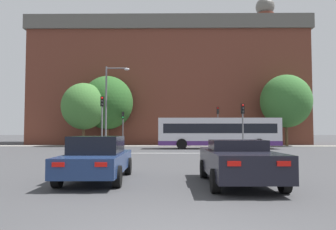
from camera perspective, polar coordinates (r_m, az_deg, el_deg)
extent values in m
cube|color=silver|center=(25.23, 0.44, -6.65)|extent=(8.71, 0.30, 0.01)
cube|color=gray|center=(38.67, 0.51, -5.40)|extent=(69.68, 2.50, 0.01)
cube|color=brown|center=(49.63, 0.09, 3.85)|extent=(37.06, 14.81, 15.11)
cube|color=#5B5954|center=(51.35, 0.09, 13.31)|extent=(37.80, 15.40, 1.90)
cube|color=brown|center=(52.25, -17.48, 15.23)|extent=(0.90, 0.90, 1.70)
cube|color=brown|center=(52.67, -8.73, 14.97)|extent=(0.90, 0.90, 1.70)
cube|color=brown|center=(53.97, -0.51, 14.49)|extent=(0.90, 0.90, 1.70)
cube|color=brown|center=(55.63, 8.20, 13.98)|extent=(0.90, 0.90, 1.70)
cube|color=brown|center=(52.64, 17.53, 15.09)|extent=(0.90, 0.90, 1.70)
cylinder|color=#5B2D22|center=(53.98, 16.58, 15.19)|extent=(2.54, 2.54, 2.74)
sphere|color=#5B5954|center=(54.79, 16.54, 17.60)|extent=(2.82, 2.82, 2.82)
cube|color=navy|center=(11.22, -12.17, -8.00)|extent=(1.92, 4.73, 0.58)
cube|color=black|center=(11.14, -12.19, -5.09)|extent=(1.60, 2.15, 0.57)
cylinder|color=black|center=(12.85, -14.71, -8.62)|extent=(0.24, 0.65, 0.64)
cylinder|color=black|center=(12.55, -6.98, -8.83)|extent=(0.24, 0.65, 0.64)
cylinder|color=black|center=(10.07, -18.72, -10.13)|extent=(0.24, 0.65, 0.64)
cylinder|color=black|center=(9.69, -8.82, -10.54)|extent=(0.24, 0.65, 0.64)
cube|color=red|center=(9.07, -18.59, -8.19)|extent=(0.32, 0.06, 0.12)
cube|color=red|center=(8.80, -11.61, -8.45)|extent=(0.32, 0.06, 0.12)
cube|color=black|center=(10.34, 12.10, -8.05)|extent=(1.92, 4.65, 0.71)
cube|color=black|center=(10.42, 11.94, -5.16)|extent=(1.63, 1.40, 0.32)
cylinder|color=black|center=(11.65, 6.23, -9.29)|extent=(0.22, 0.64, 0.64)
cylinder|color=black|center=(11.97, 14.98, -9.03)|extent=(0.22, 0.64, 0.64)
cylinder|color=black|center=(8.82, 8.23, -11.30)|extent=(0.22, 0.64, 0.64)
cylinder|color=black|center=(9.24, 19.60, -10.77)|extent=(0.22, 0.64, 0.64)
cube|color=red|center=(7.92, 11.43, -8.31)|extent=(0.32, 0.05, 0.12)
cube|color=red|center=(8.23, 19.51, -8.00)|extent=(0.32, 0.05, 0.12)
cube|color=silver|center=(32.24, 8.74, -2.89)|extent=(11.59, 2.55, 2.62)
cube|color=#4C2870|center=(32.26, 8.76, -4.83)|extent=(11.61, 2.57, 0.44)
cube|color=black|center=(32.24, 8.74, -2.34)|extent=(10.67, 2.58, 0.90)
cylinder|color=black|center=(34.14, 14.47, -4.78)|extent=(1.00, 0.28, 1.00)
cylinder|color=black|center=(31.77, 15.53, -4.90)|extent=(1.00, 0.28, 1.00)
cylinder|color=black|center=(33.17, 2.28, -4.93)|extent=(1.00, 0.28, 1.00)
cylinder|color=black|center=(30.73, 2.41, -5.08)|extent=(1.00, 0.28, 1.00)
cylinder|color=slate|center=(38.45, -7.87, -3.01)|extent=(0.12, 0.12, 3.19)
cube|color=black|center=(38.50, -7.85, -0.04)|extent=(0.26, 0.20, 0.80)
sphere|color=black|center=(38.39, -7.87, 0.35)|extent=(0.17, 0.17, 0.17)
sphere|color=black|center=(38.38, -7.88, -0.03)|extent=(0.17, 0.17, 0.17)
sphere|color=#1ED14C|center=(38.36, -7.88, -0.42)|extent=(0.17, 0.17, 0.17)
cylinder|color=slate|center=(26.60, 12.92, -3.09)|extent=(0.12, 0.12, 3.08)
cube|color=black|center=(26.67, 12.87, 1.08)|extent=(0.26, 0.20, 0.80)
sphere|color=red|center=(26.56, 12.92, 1.65)|extent=(0.17, 0.17, 0.17)
sphere|color=black|center=(26.54, 12.93, 1.10)|extent=(0.17, 0.17, 0.17)
sphere|color=black|center=(26.53, 12.93, 0.55)|extent=(0.17, 0.17, 0.17)
cylinder|color=slate|center=(26.64, -11.43, -2.46)|extent=(0.12, 0.12, 3.68)
cube|color=black|center=(26.76, -11.38, 2.34)|extent=(0.26, 0.20, 0.80)
sphere|color=red|center=(26.66, -11.43, 2.92)|extent=(0.17, 0.17, 0.17)
sphere|color=black|center=(26.63, -11.44, 2.37)|extent=(0.17, 0.17, 0.17)
sphere|color=black|center=(26.61, -11.44, 1.82)|extent=(0.17, 0.17, 0.17)
cylinder|color=slate|center=(37.98, 8.69, -2.61)|extent=(0.12, 0.12, 3.72)
cube|color=black|center=(38.07, 8.67, 0.80)|extent=(0.26, 0.20, 0.80)
sphere|color=red|center=(37.96, 8.69, 1.20)|extent=(0.17, 0.17, 0.17)
sphere|color=black|center=(37.94, 8.69, 0.81)|extent=(0.17, 0.17, 0.17)
sphere|color=black|center=(37.92, 8.70, 0.43)|extent=(0.17, 0.17, 0.17)
cylinder|color=slate|center=(31.15, -10.74, 1.24)|extent=(0.16, 0.16, 7.79)
cylinder|color=slate|center=(31.47, -8.93, 8.06)|extent=(1.93, 0.10, 0.10)
ellipsoid|color=#B2B2B7|center=(31.31, -7.17, 7.92)|extent=(0.50, 0.36, 0.22)
cylinder|color=brown|center=(38.47, 3.66, -4.76)|extent=(0.13, 0.13, 0.87)
cylinder|color=brown|center=(38.51, 3.90, -4.76)|extent=(0.13, 0.13, 0.87)
cube|color=olive|center=(38.47, 3.78, -3.59)|extent=(0.43, 0.29, 0.69)
sphere|color=tan|center=(38.47, 3.77, -2.88)|extent=(0.26, 0.26, 0.26)
cylinder|color=#4C3823|center=(41.38, 19.93, -3.15)|extent=(0.36, 0.36, 2.77)
ellipsoid|color=#33662D|center=(41.55, 19.84, 2.29)|extent=(6.01, 6.01, 6.31)
cylinder|color=#4C3823|center=(39.47, -14.52, -3.49)|extent=(0.36, 0.36, 2.44)
ellipsoid|color=#3D7033|center=(39.59, -14.45, 1.48)|extent=(5.20, 5.20, 5.46)
cylinder|color=#4C3823|center=(41.13, -10.55, -3.40)|extent=(0.36, 0.36, 2.60)
ellipsoid|color=#285623|center=(41.30, -10.49, 2.13)|extent=(6.30, 6.30, 6.61)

